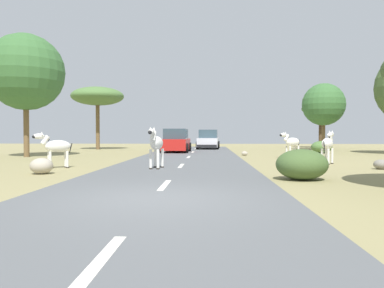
% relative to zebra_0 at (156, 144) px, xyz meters
% --- Properties ---
extents(ground_plane, '(90.00, 90.00, 0.00)m').
position_rel_zebra_0_xyz_m(ground_plane, '(0.92, -6.68, -1.03)').
color(ground_plane, '#8E8456').
extents(road, '(6.00, 64.00, 0.05)m').
position_rel_zebra_0_xyz_m(road, '(0.89, -6.68, -1.00)').
color(road, '#56595B').
rests_on(road, ground_plane).
extents(lane_markings, '(0.16, 56.00, 0.01)m').
position_rel_zebra_0_xyz_m(lane_markings, '(0.89, -7.68, -0.97)').
color(lane_markings, silver).
rests_on(lane_markings, road).
extents(zebra_0, '(0.57, 1.74, 1.64)m').
position_rel_zebra_0_xyz_m(zebra_0, '(0.00, 0.00, 0.00)').
color(zebra_0, silver).
rests_on(zebra_0, road).
extents(zebra_1, '(1.09, 1.52, 1.59)m').
position_rel_zebra_0_xyz_m(zebra_1, '(7.62, 3.08, -0.08)').
color(zebra_1, silver).
rests_on(zebra_1, ground_plane).
extents(zebra_2, '(1.39, 1.11, 1.50)m').
position_rel_zebra_0_xyz_m(zebra_2, '(-4.21, 0.48, -0.13)').
color(zebra_2, silver).
rests_on(zebra_2, ground_plane).
extents(zebra_3, '(1.44, 1.11, 1.54)m').
position_rel_zebra_0_xyz_m(zebra_3, '(6.93, 7.54, -0.11)').
color(zebra_3, silver).
rests_on(zebra_3, ground_plane).
extents(car_0, '(2.19, 4.42, 1.74)m').
position_rel_zebra_0_xyz_m(car_0, '(2.04, 19.72, -0.18)').
color(car_0, silver).
rests_on(car_0, road).
extents(car_1, '(2.12, 4.39, 1.74)m').
position_rel_zebra_0_xyz_m(car_1, '(-0.36, 13.33, -0.18)').
color(car_1, red).
rests_on(car_1, road).
extents(tree_0, '(4.71, 4.71, 5.64)m').
position_rel_zebra_0_xyz_m(tree_0, '(-7.97, 18.84, 3.76)').
color(tree_0, brown).
rests_on(tree_0, ground_plane).
extents(tree_1, '(3.60, 3.60, 5.72)m').
position_rel_zebra_0_xyz_m(tree_1, '(11.86, 17.72, 2.88)').
color(tree_1, brown).
rests_on(tree_1, ground_plane).
extents(tree_5, '(3.72, 3.72, 4.58)m').
position_rel_zebra_0_xyz_m(tree_5, '(13.25, 23.25, 2.86)').
color(tree_5, '#4C3823').
rests_on(tree_5, ground_plane).
extents(tree_6, '(4.63, 4.63, 7.49)m').
position_rel_zebra_0_xyz_m(tree_6, '(-9.07, 7.78, 4.14)').
color(tree_6, brown).
rests_on(tree_6, ground_plane).
extents(bush_0, '(1.49, 1.34, 0.89)m').
position_rel_zebra_0_xyz_m(bush_0, '(10.30, 12.98, -0.58)').
color(bush_0, '#4C7038').
rests_on(bush_0, ground_plane).
extents(bush_1, '(1.58, 1.42, 0.95)m').
position_rel_zebra_0_xyz_m(bush_1, '(4.93, -2.97, -0.55)').
color(bush_1, '#425B2D').
rests_on(bush_1, ground_plane).
extents(rock_0, '(0.56, 0.51, 0.39)m').
position_rel_zebra_0_xyz_m(rock_0, '(8.94, 0.62, -0.83)').
color(rock_0, gray).
rests_on(rock_0, ground_plane).
extents(rock_2, '(0.41, 0.31, 0.29)m').
position_rel_zebra_0_xyz_m(rock_2, '(4.40, 9.69, -0.88)').
color(rock_2, '#A89E8C').
rests_on(rock_2, ground_plane).
extents(rock_3, '(0.79, 0.74, 0.57)m').
position_rel_zebra_0_xyz_m(rock_3, '(-3.83, -1.67, -0.74)').
color(rock_3, '#A89E8C').
rests_on(rock_3, ground_plane).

